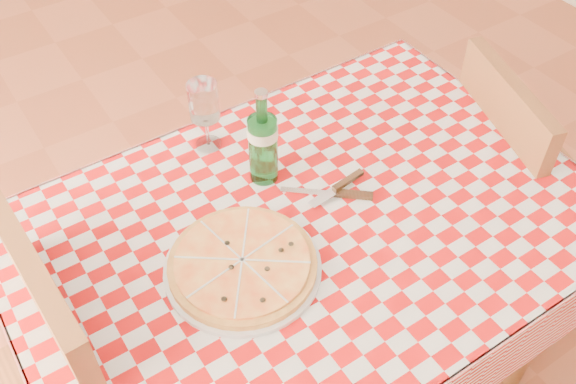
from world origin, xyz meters
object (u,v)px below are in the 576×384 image
object	(u,v)px
dining_table	(309,251)
wine_glass	(205,116)
pizza_plate	(242,264)
water_bottle	(263,137)
chair_near	(511,183)

from	to	relation	value
dining_table	wine_glass	bearing A→B (deg)	100.24
pizza_plate	water_bottle	bearing A→B (deg)	48.87
water_bottle	wine_glass	bearing A→B (deg)	108.40
dining_table	wine_glass	world-z (taller)	wine_glass
dining_table	chair_near	bearing A→B (deg)	-2.05
pizza_plate	wine_glass	size ratio (longest dim) A/B	1.76
dining_table	water_bottle	size ratio (longest dim) A/B	4.77
dining_table	wine_glass	size ratio (longest dim) A/B	6.41
dining_table	pizza_plate	world-z (taller)	pizza_plate
dining_table	water_bottle	distance (m)	0.29
dining_table	chair_near	size ratio (longest dim) A/B	1.34
dining_table	pizza_plate	distance (m)	0.23
dining_table	pizza_plate	bearing A→B (deg)	-171.68
dining_table	water_bottle	bearing A→B (deg)	92.21
wine_glass	water_bottle	bearing A→B (deg)	-71.60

